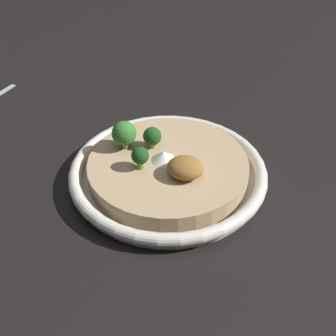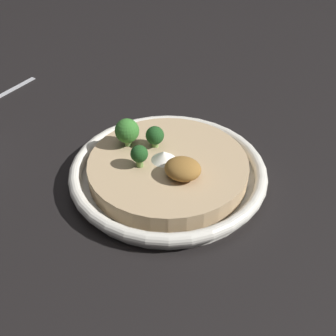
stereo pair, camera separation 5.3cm
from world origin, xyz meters
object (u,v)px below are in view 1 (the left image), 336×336
Objects in this scene: risotto_bowl at (168,171)px; broccoli_left at (124,134)px; broccoli_back_left at (152,137)px; broccoli_front_left at (140,156)px.

broccoli_left reaches higher than risotto_bowl.
broccoli_left is 1.32× the size of broccoli_back_left.
risotto_bowl is 0.09m from broccoli_left.
broccoli_back_left reaches higher than risotto_bowl.
risotto_bowl is at bearing -39.82° from broccoli_back_left.
broccoli_back_left is 0.98× the size of broccoli_front_left.
broccoli_back_left is (-0.03, 0.03, 0.04)m from risotto_bowl.
risotto_bowl is 8.73× the size of broccoli_back_left.
broccoli_front_left is (-0.03, -0.03, 0.04)m from risotto_bowl.
broccoli_front_left is (0.04, -0.04, -0.01)m from broccoli_left.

